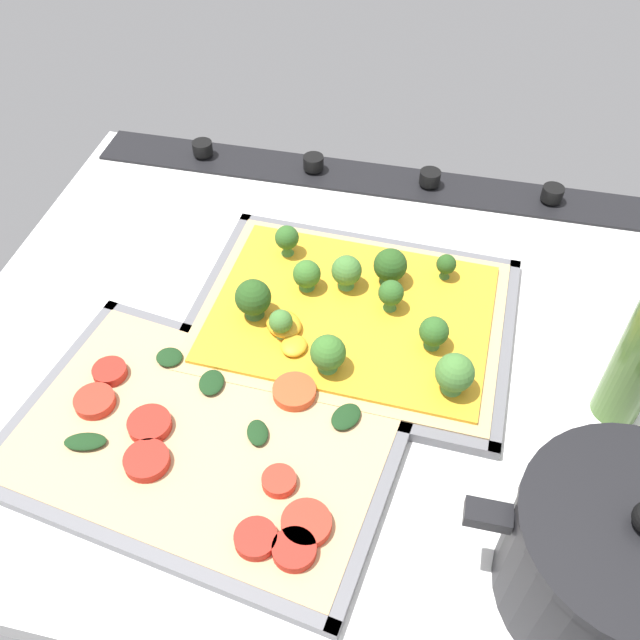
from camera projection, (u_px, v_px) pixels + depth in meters
The scene contains 7 objects.
ground_plane at pixel (322, 355), 76.46cm from camera, with size 79.90×68.28×3.00cm, color white.
stove_control_panel at pixel (370, 177), 95.24cm from camera, with size 76.70×7.00×2.60cm.
baking_tray_front at pixel (351, 320), 77.40cm from camera, with size 35.98×28.74×1.30cm.
broccoli_pizza at pixel (351, 313), 75.91cm from camera, with size 33.48×26.24×6.01cm.
baking_tray_back at pixel (203, 442), 66.64cm from camera, with size 39.73×29.89×1.30cm.
veggie_pizza_back at pixel (203, 440), 65.92cm from camera, with size 37.00×27.15×1.90cm.
cooking_pot at pixel (619, 560), 53.17cm from camera, with size 24.32×17.46×13.84cm.
Camera 1 is at (-10.42, 47.93, 57.28)cm, focal length 39.22 mm.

